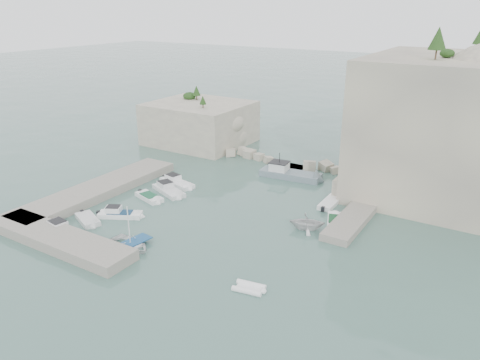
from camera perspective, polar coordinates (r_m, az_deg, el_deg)
The scene contains 23 objects.
ground at distance 52.58m, azimuth -3.47°, elevation -5.02°, with size 400.00×400.00×0.00m, color #4A6F65.
cliff_east at distance 63.31m, azimuth 26.89°, elevation 5.40°, with size 26.00×22.00×17.00m, color beige.
cliff_terrace at distance 62.21m, azimuth 16.22°, elevation -0.43°, with size 8.00×10.00×2.50m, color beige.
outcrop_west at distance 81.70m, azimuth -4.93°, elevation 6.95°, with size 16.00×14.00×7.00m, color beige.
quay_west at distance 62.39m, azimuth -16.90°, elevation -1.13°, with size 5.00×24.00×1.10m, color #9E9689.
quay_south at distance 50.86m, azimuth -21.19°, elevation -6.75°, with size 18.00×4.00×1.10m, color #9E9689.
ledge_east at distance 55.25m, azimuth 14.26°, elevation -3.89°, with size 3.00×16.00×0.80m, color #9E9689.
breakwater at distance 70.48m, azimuth 6.19°, elevation 2.30°, with size 28.00×3.00×1.40m, color beige.
motorboat_a at distance 63.34m, azimuth -7.67°, elevation -0.59°, with size 5.99×1.78×1.40m, color white, non-canonical shape.
motorboat_b at distance 60.88m, azimuth -8.67°, elevation -1.54°, with size 6.07×1.99×1.40m, color silver, non-canonical shape.
motorboat_c at distance 59.31m, azimuth -10.99°, elevation -2.30°, with size 4.61×1.68×0.70m, color white, non-canonical shape.
motorboat_d at distance 55.21m, azimuth -14.37°, elevation -4.37°, with size 5.39×1.60×1.40m, color white, non-canonical shape.
motorboat_e at distance 55.05m, azimuth -18.05°, elevation -4.85°, with size 4.30×1.76×0.70m, color silver, non-canonical shape.
motorboat_f at distance 53.10m, azimuth -20.78°, elevation -6.17°, with size 6.03×1.79×1.40m, color silver, non-canonical shape.
rowboat at distance 48.34m, azimuth -13.18°, elevation -8.02°, with size 3.46×4.85×1.00m, color white.
inflatable_dinghy at distance 40.83m, azimuth 1.10°, elevation -13.22°, with size 2.88×1.39×0.44m, color white, non-canonical shape.
tender_east_a at distance 51.20m, azimuth 8.13°, elevation -5.95°, with size 3.27×3.79×2.00m, color silver.
tender_east_b at distance 52.98m, azimuth 11.43°, elevation -5.22°, with size 4.55×1.55×0.70m, color white, non-canonical shape.
tender_east_c at distance 57.67m, azimuth 10.91°, elevation -2.98°, with size 5.04×1.63×0.70m, color white, non-canonical shape.
tender_east_d at distance 60.65m, azimuth 13.95°, elevation -2.02°, with size 1.48×3.94×1.52m, color silver.
work_boat at distance 65.80m, azimuth 6.16°, elevation 0.30°, with size 9.33×2.76×2.20m, color slate, non-canonical shape.
rowboat_mast at distance 47.17m, azimuth -13.43°, elevation -5.24°, with size 0.10×0.10×4.20m, color white.
vegetation at distance 63.85m, azimuth 23.73°, elevation 14.66°, with size 53.48×13.88×13.40m.
Camera 1 is at (27.65, -38.51, 22.75)m, focal length 35.00 mm.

